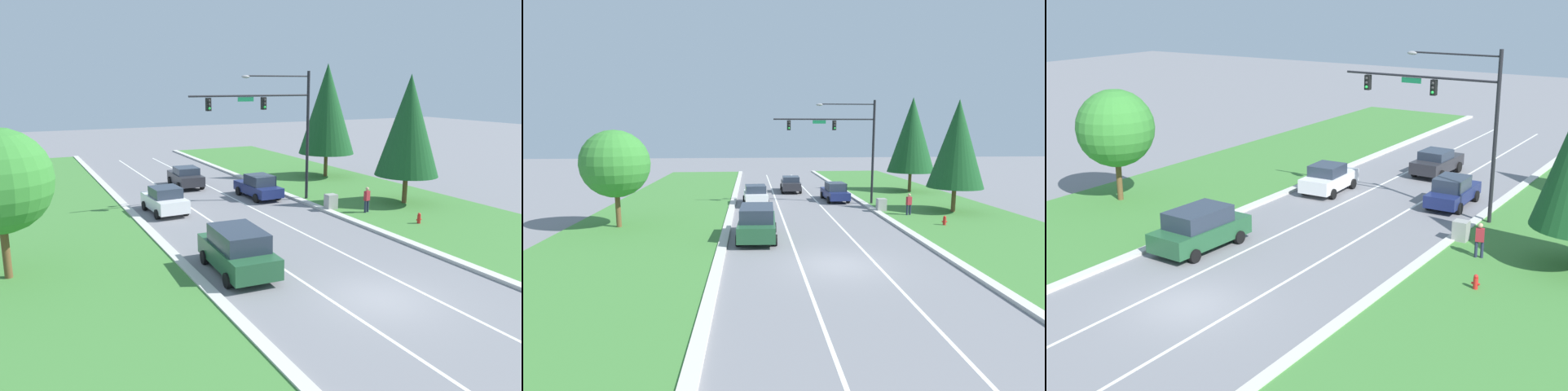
# 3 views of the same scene
# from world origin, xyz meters

# --- Properties ---
(ground_plane) EXTENTS (160.00, 160.00, 0.00)m
(ground_plane) POSITION_xyz_m (0.00, 0.00, 0.00)
(ground_plane) COLOR slate
(curb_strip_right) EXTENTS (0.50, 90.00, 0.15)m
(curb_strip_right) POSITION_xyz_m (5.65, 0.00, 0.07)
(curb_strip_right) COLOR beige
(curb_strip_right) RESTS_ON ground_plane
(curb_strip_left) EXTENTS (0.50, 90.00, 0.15)m
(curb_strip_left) POSITION_xyz_m (-5.65, 0.00, 0.07)
(curb_strip_left) COLOR beige
(curb_strip_left) RESTS_ON ground_plane
(grass_verge_right) EXTENTS (10.00, 90.00, 0.08)m
(grass_verge_right) POSITION_xyz_m (10.90, 0.00, 0.04)
(grass_verge_right) COLOR #427F38
(grass_verge_right) RESTS_ON ground_plane
(lane_stripe_inner_left) EXTENTS (0.14, 81.00, 0.01)m
(lane_stripe_inner_left) POSITION_xyz_m (-1.80, 0.00, 0.00)
(lane_stripe_inner_left) COLOR white
(lane_stripe_inner_left) RESTS_ON ground_plane
(lane_stripe_inner_right) EXTENTS (0.14, 81.00, 0.01)m
(lane_stripe_inner_right) POSITION_xyz_m (1.80, 0.00, 0.00)
(lane_stripe_inner_right) COLOR white
(lane_stripe_inner_right) RESTS_ON ground_plane
(traffic_signal_mast) EXTENTS (8.56, 0.41, 8.81)m
(traffic_signal_mast) POSITION_xyz_m (3.96, 15.79, 5.85)
(traffic_signal_mast) COLOR black
(traffic_signal_mast) RESTS_ON ground_plane
(white_sedan) EXTENTS (2.23, 4.22, 1.70)m
(white_sedan) POSITION_xyz_m (-3.69, 16.44, 0.84)
(white_sedan) COLOR white
(white_sedan) RESTS_ON ground_plane
(navy_sedan) EXTENTS (2.08, 4.51, 1.68)m
(navy_sedan) POSITION_xyz_m (3.50, 17.75, 0.82)
(navy_sedan) COLOR navy
(navy_sedan) RESTS_ON ground_plane
(charcoal_sedan) EXTENTS (2.17, 4.40, 1.63)m
(charcoal_sedan) POSITION_xyz_m (0.06, 23.67, 0.83)
(charcoal_sedan) COLOR #28282D
(charcoal_sedan) RESTS_ON ground_plane
(forest_suv) EXTENTS (2.43, 4.96, 1.95)m
(forest_suv) POSITION_xyz_m (-3.73, 5.04, 0.99)
(forest_suv) COLOR #235633
(forest_suv) RESTS_ON ground_plane
(utility_cabinet) EXTENTS (0.70, 0.60, 1.04)m
(utility_cabinet) POSITION_xyz_m (6.07, 12.41, 0.52)
(utility_cabinet) COLOR #9E9E99
(utility_cabinet) RESTS_ON ground_plane
(pedestrian) EXTENTS (0.43, 0.32, 1.69)m
(pedestrian) POSITION_xyz_m (7.59, 10.70, 0.94)
(pedestrian) COLOR #232842
(pedestrian) RESTS_ON ground_plane
(fire_hydrant) EXTENTS (0.34, 0.20, 0.70)m
(fire_hydrant) POSITION_xyz_m (8.70, 7.27, 0.34)
(fire_hydrant) COLOR red
(fire_hydrant) RESTS_ON ground_plane
(oak_near_left_tree) EXTENTS (4.30, 4.30, 6.33)m
(oak_near_left_tree) POSITION_xyz_m (-12.65, 8.49, 4.17)
(oak_near_left_tree) COLOR brown
(oak_near_left_tree) RESTS_ON ground_plane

